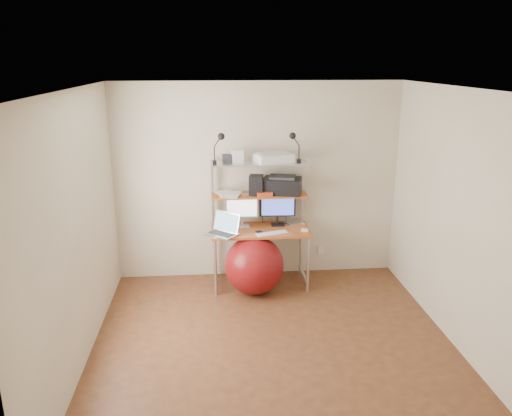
{
  "coord_description": "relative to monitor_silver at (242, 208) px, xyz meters",
  "views": [
    {
      "loc": [
        -0.56,
        -4.33,
        2.75
      ],
      "look_at": [
        -0.08,
        1.15,
        1.1
      ],
      "focal_mm": 35.0,
      "sensor_mm": 36.0,
      "label": 1
    }
  ],
  "objects": [
    {
      "name": "laptop",
      "position": [
        -0.23,
        -0.25,
        -0.19
      ],
      "size": [
        0.47,
        0.46,
        0.32
      ],
      "rotation": [
        0.0,
        0.0,
        -0.7
      ],
      "color": "#BBBBBF",
      "rests_on": "desktop"
    },
    {
      "name": "wall_outlet",
      "position": [
        1.07,
        0.23,
        -0.68
      ],
      "size": [
        0.08,
        0.01,
        0.12
      ],
      "primitive_type": "cube",
      "color": "white",
      "rests_on": "room"
    },
    {
      "name": "nas_cube",
      "position": [
        0.18,
        -0.01,
        0.29
      ],
      "size": [
        0.2,
        0.2,
        0.24
      ],
      "primitive_type": "cube",
      "rotation": [
        0.0,
        0.0,
        -0.2
      ],
      "color": "black",
      "rests_on": "mid_shelf"
    },
    {
      "name": "keyboard",
      "position": [
        0.34,
        -0.31,
        -0.24
      ],
      "size": [
        0.4,
        0.22,
        0.01
      ],
      "primitive_type": "cube",
      "rotation": [
        0.0,
        0.0,
        0.3
      ],
      "color": "white",
      "rests_on": "desktop"
    },
    {
      "name": "room",
      "position": [
        0.22,
        -1.56,
        0.27
      ],
      "size": [
        3.6,
        3.6,
        3.6
      ],
      "color": "brown",
      "rests_on": "ground"
    },
    {
      "name": "monitor_black",
      "position": [
        0.45,
        0.03,
        -0.02
      ],
      "size": [
        0.45,
        0.13,
        0.45
      ],
      "rotation": [
        0.0,
        0.0,
        -0.05
      ],
      "color": "black",
      "rests_on": "desktop"
    },
    {
      "name": "printer",
      "position": [
        0.5,
        0.03,
        0.27
      ],
      "size": [
        0.52,
        0.42,
        0.22
      ],
      "rotation": [
        0.0,
        0.0,
        -0.24
      ],
      "color": "black",
      "rests_on": "mid_shelf"
    },
    {
      "name": "monitor_silver",
      "position": [
        0.0,
        0.0,
        0.0
      ],
      "size": [
        0.41,
        0.14,
        0.45
      ],
      "rotation": [
        0.0,
        0.0,
        0.01
      ],
      "color": "#B5B4B9",
      "rests_on": "desktop"
    },
    {
      "name": "clip_lamp_right",
      "position": [
        0.62,
        -0.08,
        0.84
      ],
      "size": [
        0.15,
        0.08,
        0.37
      ],
      "color": "black",
      "rests_on": "top_shelf"
    },
    {
      "name": "phone",
      "position": [
        0.2,
        -0.26,
        -0.24
      ],
      "size": [
        0.1,
        0.14,
        0.01
      ],
      "primitive_type": "cube",
      "rotation": [
        0.0,
        0.0,
        0.33
      ],
      "color": "black",
      "rests_on": "desktop"
    },
    {
      "name": "red_box",
      "position": [
        0.27,
        -0.08,
        0.2
      ],
      "size": [
        0.2,
        0.15,
        0.05
      ],
      "primitive_type": "cube",
      "rotation": [
        0.0,
        0.0,
        0.15
      ],
      "color": "red",
      "rests_on": "mid_shelf"
    },
    {
      "name": "exercise_ball",
      "position": [
        0.12,
        -0.34,
        -0.62
      ],
      "size": [
        0.72,
        0.72,
        0.72
      ],
      "primitive_type": "sphere",
      "color": "maroon",
      "rests_on": "floor"
    },
    {
      "name": "box_white",
      "position": [
        -0.05,
        0.01,
        0.65
      ],
      "size": [
        0.14,
        0.13,
        0.15
      ],
      "primitive_type": "cube",
      "rotation": [
        0.0,
        0.0,
        0.17
      ],
      "color": "white",
      "rests_on": "top_shelf"
    },
    {
      "name": "mouse",
      "position": [
        0.75,
        -0.24,
        -0.23
      ],
      "size": [
        0.1,
        0.08,
        0.02
      ],
      "primitive_type": "cube",
      "rotation": [
        0.0,
        0.0,
        -0.3
      ],
      "color": "white",
      "rests_on": "desktop"
    },
    {
      "name": "scanner",
      "position": [
        0.39,
        0.0,
        0.63
      ],
      "size": [
        0.5,
        0.4,
        0.11
      ],
      "rotation": [
        0.0,
        0.0,
        0.29
      ],
      "color": "white",
      "rests_on": "top_shelf"
    },
    {
      "name": "paper_stack",
      "position": [
        -0.17,
        0.01,
        0.18
      ],
      "size": [
        0.37,
        0.42,
        0.02
      ],
      "color": "white",
      "rests_on": "mid_shelf"
    },
    {
      "name": "clip_lamp_left",
      "position": [
        -0.26,
        -0.09,
        0.84
      ],
      "size": [
        0.15,
        0.08,
        0.37
      ],
      "color": "black",
      "rests_on": "top_shelf"
    },
    {
      "name": "mac_mini",
      "position": [
        0.66,
        0.02,
        -0.22
      ],
      "size": [
        0.26,
        0.26,
        0.04
      ],
      "primitive_type": "cube",
      "rotation": [
        0.0,
        0.0,
        0.31
      ],
      "color": "#BBBBBF",
      "rests_on": "desktop"
    },
    {
      "name": "box_grey",
      "position": [
        -0.18,
        0.03,
        0.62
      ],
      "size": [
        0.1,
        0.1,
        0.1
      ],
      "primitive_type": "cube",
      "rotation": [
        0.0,
        0.0,
        0.1
      ],
      "color": "#2E2E31",
      "rests_on": "top_shelf"
    },
    {
      "name": "computer_desk",
      "position": [
        0.22,
        -0.06,
        -0.03
      ],
      "size": [
        1.2,
        0.6,
        1.57
      ],
      "color": "#AF5822",
      "rests_on": "ground"
    }
  ]
}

